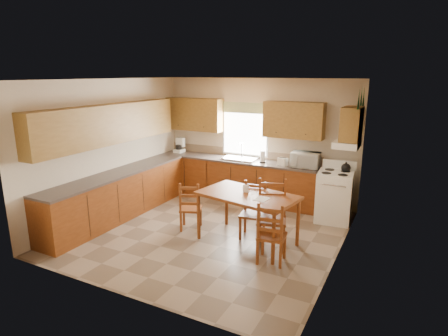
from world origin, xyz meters
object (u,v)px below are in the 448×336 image
at_px(microwave, 305,160).
at_px(chair_near_right, 272,232).
at_px(chair_near_left, 191,206).
at_px(stove, 334,197).
at_px(chair_far_left, 253,211).
at_px(chair_far_right, 271,216).
at_px(dining_table, 247,218).

relative_size(microwave, chair_near_right, 0.54).
bearing_deg(chair_near_right, chair_near_left, -23.68).
xyz_separation_m(stove, chair_near_left, (-2.26, -1.60, -0.03)).
bearing_deg(stove, chair_near_left, -150.07).
bearing_deg(stove, chair_far_left, -133.05).
relative_size(chair_near_left, chair_near_right, 0.93).
bearing_deg(chair_far_left, chair_near_right, -57.41).
relative_size(microwave, chair_far_right, 0.46).
relative_size(chair_near_left, chair_far_right, 0.80).
bearing_deg(stove, microwave, 149.24).
distance_m(dining_table, chair_near_right, 0.76).
bearing_deg(chair_near_left, chair_near_right, 141.14).
distance_m(dining_table, chair_far_left, 0.23).
distance_m(microwave, chair_far_left, 1.90).
bearing_deg(chair_far_right, chair_far_left, 131.98).
distance_m(microwave, dining_table, 2.12).
bearing_deg(dining_table, microwave, 88.48).
xyz_separation_m(stove, microwave, (-0.68, 0.32, 0.60)).
distance_m(chair_far_left, chair_far_right, 0.50).
relative_size(stove, chair_near_right, 0.98).
bearing_deg(dining_table, chair_near_left, -171.91).
relative_size(stove, chair_far_left, 0.98).
distance_m(chair_near_left, chair_far_left, 1.17).
distance_m(stove, chair_near_right, 2.17).
xyz_separation_m(microwave, dining_table, (-0.42, -1.98, -0.65)).
distance_m(stove, microwave, 0.96).
height_order(dining_table, chair_near_left, chair_near_left).
distance_m(stove, chair_near_left, 2.77).
bearing_deg(microwave, dining_table, -104.98).
bearing_deg(chair_near_right, dining_table, -44.63).
height_order(stove, chair_far_left, chair_far_left).
xyz_separation_m(chair_near_left, chair_far_left, (1.15, 0.17, 0.04)).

